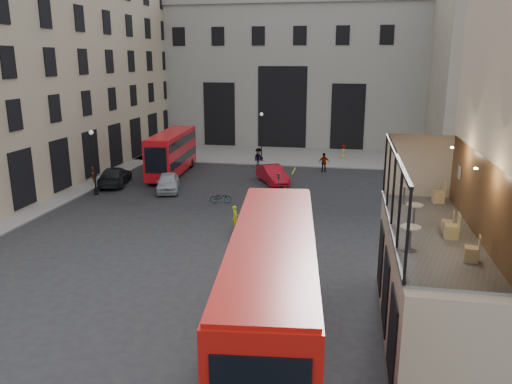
% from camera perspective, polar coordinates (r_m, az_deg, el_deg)
% --- Properties ---
extents(ground, '(140.00, 140.00, 0.00)m').
position_cam_1_polar(ground, '(21.73, 0.56, -14.92)').
color(ground, black).
rests_on(ground, ground).
extents(host_frontage, '(3.00, 11.00, 4.50)m').
position_cam_1_polar(host_frontage, '(20.69, 18.90, -10.38)').
color(host_frontage, tan).
rests_on(host_frontage, ground).
extents(cafe_floor, '(3.00, 10.00, 0.10)m').
position_cam_1_polar(cafe_floor, '(19.85, 19.46, -4.35)').
color(cafe_floor, slate).
rests_on(cafe_floor, host_frontage).
extents(gateway, '(35.00, 10.60, 18.00)m').
position_cam_1_polar(gateway, '(67.07, 3.65, 13.70)').
color(gateway, gray).
rests_on(gateway, ground).
extents(pavement_far, '(40.00, 12.00, 0.12)m').
position_cam_1_polar(pavement_far, '(58.31, 1.30, 4.32)').
color(pavement_far, slate).
rests_on(pavement_far, ground).
extents(traffic_light_near, '(0.16, 0.20, 3.80)m').
position_cam_1_polar(traffic_light_near, '(31.97, 2.58, -0.28)').
color(traffic_light_near, black).
rests_on(traffic_light_near, ground).
extents(traffic_light_far, '(0.16, 0.20, 3.80)m').
position_cam_1_polar(traffic_light_far, '(50.71, -10.69, 5.17)').
color(traffic_light_far, black).
rests_on(traffic_light_far, ground).
extents(street_lamp_a, '(0.36, 0.36, 5.33)m').
position_cam_1_polar(street_lamp_a, '(42.64, -18.03, 2.82)').
color(street_lamp_a, black).
rests_on(street_lamp_a, ground).
extents(street_lamp_b, '(0.36, 0.36, 5.33)m').
position_cam_1_polar(street_lamp_b, '(54.03, 0.62, 5.98)').
color(street_lamp_b, black).
rests_on(street_lamp_b, ground).
extents(bus_near, '(4.21, 12.83, 5.03)m').
position_cam_1_polar(bus_near, '(18.04, 1.88, -11.37)').
color(bus_near, '#AA110B').
rests_on(bus_near, ground).
extents(bus_far, '(3.14, 10.43, 4.10)m').
position_cam_1_polar(bus_far, '(48.49, -9.59, 4.63)').
color(bus_far, red).
rests_on(bus_far, ground).
extents(car_a, '(3.01, 4.80, 1.52)m').
position_cam_1_polar(car_a, '(42.70, -10.04, 1.10)').
color(car_a, '#A8ABB0').
rests_on(car_a, ground).
extents(car_b, '(3.76, 5.06, 1.59)m').
position_cam_1_polar(car_b, '(44.85, 1.89, 2.04)').
color(car_b, maroon).
rests_on(car_b, ground).
extents(car_c, '(3.40, 5.77, 1.57)m').
position_cam_1_polar(car_c, '(45.96, -15.84, 1.77)').
color(car_c, black).
rests_on(car_c, ground).
extents(bicycle, '(1.72, 0.91, 0.86)m').
position_cam_1_polar(bicycle, '(38.78, -4.06, -0.62)').
color(bicycle, gray).
rests_on(bicycle, ground).
extents(cyclist, '(0.54, 0.66, 1.55)m').
position_cam_1_polar(cyclist, '(32.83, -2.40, -2.88)').
color(cyclist, '#C5D716').
rests_on(cyclist, ground).
extents(pedestrian_a, '(0.85, 0.73, 1.54)m').
position_cam_1_polar(pedestrian_a, '(57.09, -9.69, 4.60)').
color(pedestrian_a, gray).
rests_on(pedestrian_a, ground).
extents(pedestrian_b, '(1.22, 1.44, 1.93)m').
position_cam_1_polar(pedestrian_b, '(51.78, 0.29, 3.98)').
color(pedestrian_b, gray).
rests_on(pedestrian_b, ground).
extents(pedestrian_c, '(1.19, 0.72, 1.89)m').
position_cam_1_polar(pedestrian_c, '(49.72, 7.78, 3.36)').
color(pedestrian_c, gray).
rests_on(pedestrian_c, ground).
extents(pedestrian_d, '(0.89, 0.93, 1.61)m').
position_cam_1_polar(pedestrian_d, '(56.47, 9.98, 4.51)').
color(pedestrian_d, gray).
rests_on(pedestrian_d, ground).
extents(pedestrian_e, '(0.60, 0.73, 1.74)m').
position_cam_1_polar(pedestrian_e, '(46.80, -18.09, 1.93)').
color(pedestrian_e, gray).
rests_on(pedestrian_e, ground).
extents(cafe_table_near, '(0.68, 0.68, 0.85)m').
position_cam_1_polar(cafe_table_near, '(17.44, 17.20, -4.67)').
color(cafe_table_near, white).
rests_on(cafe_table_near, cafe_floor).
extents(cafe_table_mid, '(0.65, 0.65, 0.81)m').
position_cam_1_polar(cafe_table_mid, '(20.21, 17.64, -2.10)').
color(cafe_table_mid, white).
rests_on(cafe_table_mid, cafe_floor).
extents(cafe_table_far, '(0.65, 0.65, 0.81)m').
position_cam_1_polar(cafe_table_far, '(23.20, 16.60, 0.14)').
color(cafe_table_far, beige).
rests_on(cafe_table_far, cafe_floor).
extents(cafe_chair_a, '(0.49, 0.49, 0.87)m').
position_cam_1_polar(cafe_chair_a, '(17.33, 23.47, -6.44)').
color(cafe_chair_a, tan).
rests_on(cafe_chair_a, cafe_floor).
extents(cafe_chair_b, '(0.49, 0.49, 0.94)m').
position_cam_1_polar(cafe_chair_b, '(19.19, 21.49, -4.14)').
color(cafe_chair_b, '#DCC77F').
rests_on(cafe_chair_b, cafe_floor).
extents(cafe_chair_c, '(0.48, 0.48, 0.84)m').
position_cam_1_polar(cafe_chair_c, '(19.79, 21.05, -3.62)').
color(cafe_chair_c, tan).
rests_on(cafe_chair_c, cafe_floor).
extents(cafe_chair_d, '(0.52, 0.52, 0.98)m').
position_cam_1_polar(cafe_chair_d, '(23.72, 20.15, -0.44)').
color(cafe_chair_d, '#DCB67F').
rests_on(cafe_chair_d, cafe_floor).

